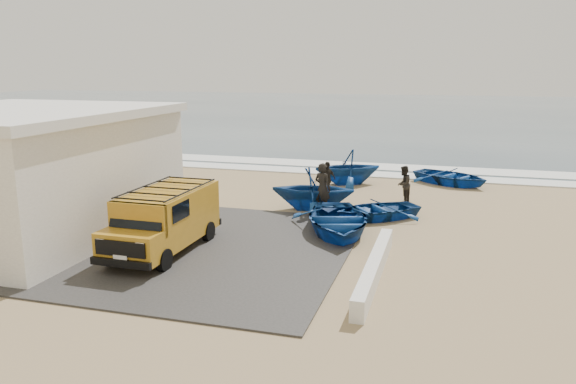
# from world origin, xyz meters

# --- Properties ---
(ground) EXTENTS (160.00, 160.00, 0.00)m
(ground) POSITION_xyz_m (0.00, 0.00, 0.00)
(ground) COLOR #9F855C
(slab) EXTENTS (12.00, 10.00, 0.05)m
(slab) POSITION_xyz_m (-2.00, -2.00, 0.03)
(slab) COLOR #393734
(slab) RESTS_ON ground
(ocean) EXTENTS (180.00, 88.00, 0.01)m
(ocean) POSITION_xyz_m (0.00, 56.00, 0.00)
(ocean) COLOR #385166
(ocean) RESTS_ON ground
(surf_line) EXTENTS (180.00, 1.60, 0.06)m
(surf_line) POSITION_xyz_m (0.00, 12.00, 0.03)
(surf_line) COLOR white
(surf_line) RESTS_ON ground
(surf_wash) EXTENTS (180.00, 2.20, 0.04)m
(surf_wash) POSITION_xyz_m (0.00, 14.50, 0.02)
(surf_wash) COLOR white
(surf_wash) RESTS_ON ground
(building) EXTENTS (8.40, 9.40, 4.30)m
(building) POSITION_xyz_m (-7.50, -2.00, 2.16)
(building) COLOR white
(building) RESTS_ON ground
(parapet) EXTENTS (0.35, 6.00, 0.55)m
(parapet) POSITION_xyz_m (5.00, -3.00, 0.28)
(parapet) COLOR silver
(parapet) RESTS_ON ground
(van) EXTENTS (1.95, 4.71, 2.01)m
(van) POSITION_xyz_m (-1.62, -2.55, 1.08)
(van) COLOR #BD841C
(van) RESTS_ON ground
(boat_near_left) EXTENTS (4.27, 5.12, 0.91)m
(boat_near_left) POSITION_xyz_m (3.17, 0.90, 0.46)
(boat_near_left) COLOR navy
(boat_near_left) RESTS_ON ground
(boat_near_right) EXTENTS (4.14, 3.94, 0.70)m
(boat_near_right) POSITION_xyz_m (4.24, 3.18, 0.35)
(boat_near_right) COLOR navy
(boat_near_right) RESTS_ON ground
(boat_mid_left) EXTENTS (3.69, 3.31, 1.74)m
(boat_mid_left) POSITION_xyz_m (1.59, 3.80, 0.87)
(boat_mid_left) COLOR navy
(boat_mid_left) RESTS_ON ground
(boat_far_left) EXTENTS (4.22, 4.04, 1.72)m
(boat_far_left) POSITION_xyz_m (2.03, 9.21, 0.86)
(boat_far_left) COLOR navy
(boat_far_left) RESTS_ON ground
(boat_far_right) EXTENTS (4.63, 4.26, 0.78)m
(boat_far_right) POSITION_xyz_m (6.93, 10.57, 0.39)
(boat_far_right) COLOR navy
(boat_far_right) RESTS_ON ground
(fisherman_front) EXTENTS (0.87, 0.75, 2.01)m
(fisherman_front) POSITION_xyz_m (2.07, 3.43, 1.01)
(fisherman_front) COLOR black
(fisherman_front) RESTS_ON ground
(fisherman_middle) EXTENTS (0.79, 0.91, 1.58)m
(fisherman_middle) POSITION_xyz_m (4.99, 6.15, 0.79)
(fisherman_middle) COLOR black
(fisherman_middle) RESTS_ON ground
(fisherman_back) EXTENTS (0.91, 0.95, 1.59)m
(fisherman_back) POSITION_xyz_m (1.63, 6.23, 0.79)
(fisherman_back) COLOR black
(fisherman_back) RESTS_ON ground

